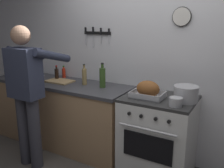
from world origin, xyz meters
TOP-DOWN VIEW (x-y plane):
  - wall_back at (0.00, 1.35)m, footprint 6.00×0.13m
  - counter_block at (-1.21, 0.99)m, footprint 2.03×0.65m
  - stove at (0.22, 0.99)m, footprint 0.76×0.67m
  - person_cook at (-1.15, 0.38)m, footprint 0.51×0.63m
  - roasting_pan at (0.11, 0.92)m, footprint 0.35×0.26m
  - stock_pot at (0.49, 0.99)m, footprint 0.25×0.25m
  - saucepan at (0.45, 0.80)m, footprint 0.13×0.13m
  - cutting_board at (-1.19, 0.98)m, footprint 0.36×0.24m
  - bottle_vinegar at (-0.81, 1.03)m, footprint 0.06×0.06m
  - bottle_hot_sauce at (-1.32, 1.21)m, footprint 0.05×0.05m
  - bottle_soy_sauce at (-1.31, 1.05)m, footprint 0.05×0.05m
  - bottle_olive_oil at (-0.54, 1.03)m, footprint 0.08×0.08m

SIDE VIEW (x-z plane):
  - stove at x=0.22m, z-range 0.00..0.90m
  - counter_block at x=-1.21m, z-range 0.01..0.91m
  - cutting_board at x=-1.19m, z-range 0.90..0.92m
  - saucepan at x=0.45m, z-range 0.90..0.99m
  - person_cook at x=-1.15m, z-range 0.12..1.78m
  - bottle_hot_sauce at x=-1.32m, z-range 0.88..1.06m
  - stock_pot at x=0.49m, z-range 0.90..1.06m
  - bottle_soy_sauce at x=-1.31m, z-range 0.88..1.09m
  - roasting_pan at x=0.11m, z-range 0.89..1.08m
  - bottle_vinegar at x=-0.81m, z-range 0.88..1.15m
  - bottle_olive_oil at x=-0.54m, z-range 0.88..1.18m
  - wall_back at x=0.00m, z-range 0.00..2.60m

